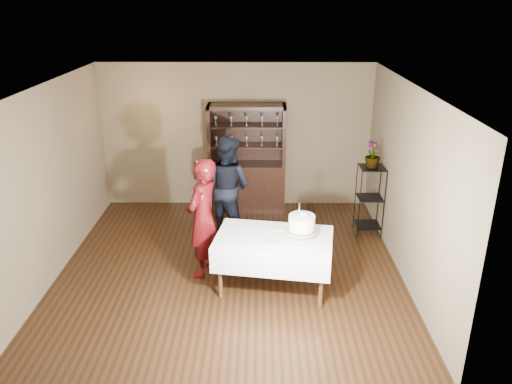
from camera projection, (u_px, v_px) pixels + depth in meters
floor at (230, 267)px, 7.48m from camera, size 5.00×5.00×0.00m
ceiling at (226, 86)px, 6.49m from camera, size 5.00×5.00×0.00m
back_wall at (236, 136)px, 9.31m from camera, size 5.00×0.02×2.70m
wall_left at (51, 183)px, 7.00m from camera, size 0.02×5.00×2.70m
wall_right at (407, 184)px, 6.97m from camera, size 0.02×5.00×2.70m
china_hutch at (247, 175)px, 9.33m from camera, size 1.40×0.48×2.00m
plant_etagere at (370, 197)px, 8.34m from camera, size 0.42×0.42×1.20m
cake_table at (274, 249)px, 6.77m from camera, size 1.69×1.19×0.78m
woman at (203, 218)px, 7.02m from camera, size 0.64×0.76×1.76m
man at (228, 186)px, 8.23m from camera, size 1.05×0.99×1.73m
cake at (302, 224)px, 6.56m from camera, size 0.42×0.42×0.54m
plate_near at (271, 243)px, 6.53m from camera, size 0.23×0.23×0.01m
plate_far at (276, 228)px, 6.93m from camera, size 0.22×0.22×0.01m
potted_plant at (373, 155)px, 8.06m from camera, size 0.34×0.34×0.43m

